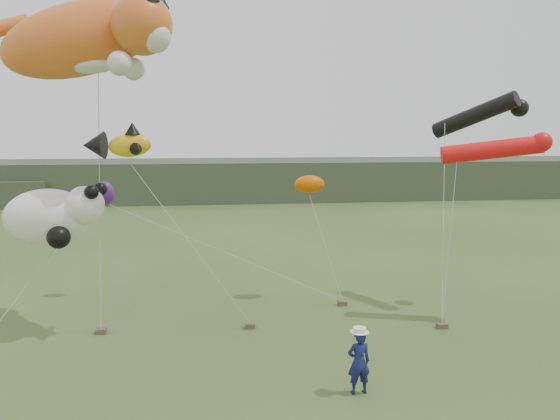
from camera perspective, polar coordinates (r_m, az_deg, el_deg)
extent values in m
plane|color=#385123|center=(15.52, 2.74, -18.54)|extent=(120.00, 120.00, 0.00)
cube|color=#2D3D28|center=(58.91, -5.01, 3.25)|extent=(90.00, 12.00, 4.00)
imported|color=#151A4F|center=(15.27, 8.24, -15.46)|extent=(0.67, 0.47, 1.75)
cube|color=brown|center=(20.46, -18.18, -11.93)|extent=(0.35, 0.28, 0.18)
cube|color=brown|center=(20.02, -3.14, -11.97)|extent=(0.35, 0.28, 0.18)
cube|color=brown|center=(20.82, 16.56, -11.51)|extent=(0.35, 0.28, 0.18)
cube|color=brown|center=(22.60, 6.53, -9.64)|extent=(0.35, 0.28, 0.18)
ellipsoid|color=orange|center=(21.14, -20.17, 16.41)|extent=(6.11, 3.05, 3.86)
sphere|color=orange|center=(19.74, -14.22, 18.28)|extent=(2.03, 2.03, 2.03)
sphere|color=silver|center=(19.28, -12.90, 17.21)|extent=(1.02, 1.02, 1.02)
ellipsoid|color=silver|center=(20.64, -19.62, 14.12)|extent=(1.99, 0.99, 0.62)
sphere|color=silver|center=(18.96, -16.42, 14.49)|extent=(0.79, 0.79, 0.79)
sphere|color=silver|center=(20.48, -15.08, 14.04)|extent=(0.79, 0.79, 0.79)
cylinder|color=orange|center=(22.85, -27.22, 16.51)|extent=(2.11, 1.54, 1.23)
ellipsoid|color=gold|center=(18.84, -15.42, 6.52)|extent=(1.54, 0.78, 0.87)
cone|color=black|center=(19.34, -18.91, 6.41)|extent=(0.81, 0.99, 0.92)
cone|color=black|center=(18.82, -15.18, 8.24)|extent=(0.51, 0.51, 0.41)
cone|color=black|center=(18.30, -14.67, 6.19)|extent=(0.54, 0.57, 0.41)
cone|color=black|center=(19.31, -14.30, 6.29)|extent=(0.54, 0.57, 0.41)
cylinder|color=black|center=(23.35, 19.65, 9.28)|extent=(2.71, 3.11, 1.82)
sphere|color=black|center=(23.63, 23.75, 9.73)|extent=(0.70, 0.70, 0.70)
cylinder|color=red|center=(21.40, 21.22, 5.88)|extent=(3.62, 1.68, 1.09)
sphere|color=red|center=(21.72, 25.70, 6.41)|extent=(0.71, 0.71, 0.71)
ellipsoid|color=white|center=(20.40, -23.08, -0.70)|extent=(2.96, 1.97, 1.97)
sphere|color=white|center=(19.71, -19.72, 0.47)|extent=(1.31, 1.31, 1.31)
sphere|color=black|center=(19.16, -19.11, 1.78)|extent=(0.48, 0.48, 0.48)
sphere|color=black|center=(20.05, -18.27, 2.08)|extent=(0.48, 0.48, 0.48)
sphere|color=black|center=(19.51, -22.12, -2.66)|extent=(0.77, 0.77, 0.77)
sphere|color=black|center=(21.03, -25.07, -1.78)|extent=(0.77, 0.77, 0.77)
ellipsoid|color=#DC5200|center=(22.66, 3.10, 2.71)|extent=(1.25, 0.73, 0.73)
ellipsoid|color=#491869|center=(24.03, -17.88, 1.67)|extent=(0.82, 0.55, 1.00)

